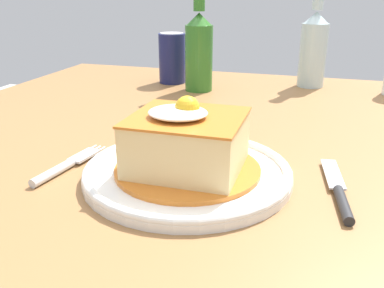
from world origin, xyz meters
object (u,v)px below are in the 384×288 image
(main_plate, at_px, (188,171))
(beer_bottle_green, at_px, (199,48))
(soda_can, at_px, (172,58))
(fork, at_px, (64,167))
(knife, at_px, (340,195))
(beer_bottle_clear, at_px, (314,45))

(main_plate, bearing_deg, beer_bottle_green, 104.31)
(main_plate, relative_size, soda_can, 2.17)
(fork, distance_m, knife, 0.36)
(main_plate, xyz_separation_m, fork, (-0.17, -0.03, -0.00))
(fork, relative_size, knife, 0.86)
(main_plate, bearing_deg, fork, -170.60)
(knife, xyz_separation_m, beer_bottle_green, (-0.31, 0.47, 0.09))
(knife, xyz_separation_m, soda_can, (-0.40, 0.53, 0.06))
(fork, distance_m, beer_bottle_clear, 0.69)
(beer_bottle_green, relative_size, beer_bottle_clear, 1.00)
(fork, relative_size, beer_bottle_green, 0.53)
(beer_bottle_green, bearing_deg, main_plate, -75.69)
(soda_can, xyz_separation_m, beer_bottle_clear, (0.34, 0.06, 0.04))
(fork, xyz_separation_m, knife, (0.36, 0.02, 0.00))
(soda_can, relative_size, beer_bottle_clear, 0.47)
(knife, bearing_deg, soda_can, 126.59)
(beer_bottle_clear, bearing_deg, soda_can, -170.14)
(soda_can, distance_m, beer_bottle_clear, 0.35)
(fork, bearing_deg, soda_can, 94.13)
(beer_bottle_green, bearing_deg, knife, -56.89)
(soda_can, bearing_deg, beer_bottle_green, -34.62)
(soda_can, bearing_deg, main_plate, -68.62)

